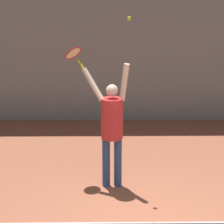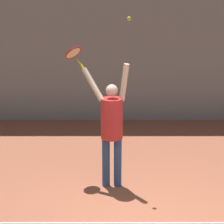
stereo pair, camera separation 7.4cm
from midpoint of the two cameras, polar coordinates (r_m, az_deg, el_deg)
The scene contains 4 objects.
back_wall at distance 10.28m, azimuth 3.08°, elevation 12.38°, with size 18.00×0.10×5.00m.
tennis_player at distance 6.67m, azimuth 0.28°, elevation -1.73°, with size 0.81×0.48×2.12m.
tennis_racket at distance 6.83m, azimuth -5.04°, elevation 8.14°, with size 0.39×0.39×0.37m.
tennis_ball at distance 6.30m, azimuth 2.80°, elevation 13.00°, with size 0.06×0.06×0.06m.
Camera 2 is at (-0.50, -4.66, 3.12)m, focal length 65.00 mm.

